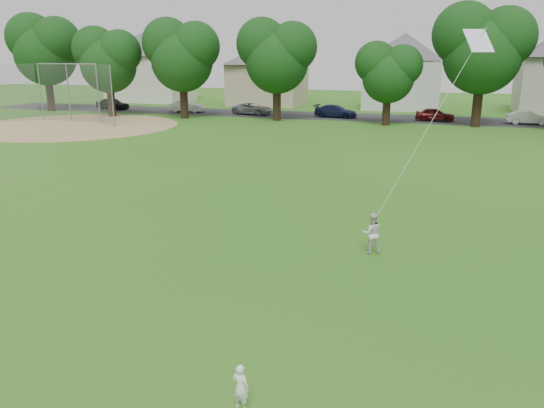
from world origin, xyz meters
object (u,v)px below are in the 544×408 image
(toddler, at_px, (241,387))
(older_boy, at_px, (372,233))
(baseball_backstop, at_px, (65,93))
(kite, at_px, (423,136))

(toddler, distance_m, older_boy, 8.47)
(toddler, xyz_separation_m, baseball_backstop, (-29.54, 33.36, 2.13))
(older_boy, bearing_deg, kite, -175.38)
(toddler, bearing_deg, older_boy, -87.76)
(kite, bearing_deg, older_boy, -155.77)
(toddler, relative_size, older_boy, 0.67)
(kite, height_order, baseball_backstop, kite)
(kite, distance_m, baseball_backstop, 40.31)
(toddler, bearing_deg, kite, -95.23)
(older_boy, xyz_separation_m, kite, (1.31, 0.59, 3.03))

